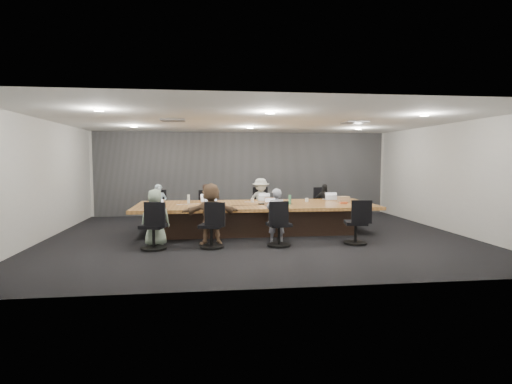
{
  "coord_description": "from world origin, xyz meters",
  "views": [
    {
      "loc": [
        -1.24,
        -9.56,
        1.86
      ],
      "look_at": [
        0.0,
        0.4,
        1.05
      ],
      "focal_mm": 28.0,
      "sensor_mm": 36.0,
      "label": 1
    }
  ],
  "objects": [
    {
      "name": "person_4",
      "position": [
        -2.34,
        -0.85,
        0.62
      ],
      "size": [
        0.66,
        0.48,
        1.24
      ],
      "primitive_type": "imported",
      "rotation": [
        0.0,
        0.0,
        3.28
      ],
      "color": "#8AA089",
      "rests_on": "ground"
    },
    {
      "name": "laptop_5",
      "position": [
        -1.15,
        -0.3,
        0.75
      ],
      "size": [
        0.3,
        0.21,
        0.02
      ],
      "primitive_type": "cube",
      "rotation": [
        0.0,
        0.0,
        0.01
      ],
      "color": "#B2B2B7",
      "rests_on": "conference_table"
    },
    {
      "name": "canvas_bag",
      "position": [
        2.37,
        0.61,
        0.82
      ],
      "size": [
        0.3,
        0.2,
        0.15
      ],
      "primitive_type": "cube",
      "rotation": [
        0.0,
        0.0,
        0.08
      ],
      "color": "tan",
      "rests_on": "conference_table"
    },
    {
      "name": "floor",
      "position": [
        0.0,
        0.0,
        0.0
      ],
      "size": [
        10.0,
        8.0,
        0.0
      ],
      "primitive_type": "cube",
      "color": "black",
      "rests_on": "ground"
    },
    {
      "name": "laptop_3",
      "position": [
        2.21,
        1.3,
        0.75
      ],
      "size": [
        0.37,
        0.27,
        0.02
      ],
      "primitive_type": "cube",
      "rotation": [
        0.0,
        0.0,
        3.23
      ],
      "color": "#B2B2B7",
      "rests_on": "conference_table"
    },
    {
      "name": "bottle_clear",
      "position": [
        -1.7,
        0.8,
        0.85
      ],
      "size": [
        0.09,
        0.09,
        0.23
      ],
      "primitive_type": "cylinder",
      "rotation": [
        0.0,
        0.0,
        -0.31
      ],
      "color": "silver",
      "rests_on": "conference_table"
    },
    {
      "name": "bottle_green_left",
      "position": [
        -2.65,
        0.69,
        0.86
      ],
      "size": [
        0.07,
        0.07,
        0.24
      ],
      "primitive_type": "cylinder",
      "rotation": [
        0.0,
        0.0,
        0.1
      ],
      "color": "#479566",
      "rests_on": "conference_table"
    },
    {
      "name": "wall_back",
      "position": [
        0.0,
        4.0,
        1.4
      ],
      "size": [
        10.0,
        0.0,
        2.8
      ],
      "primitive_type": "cube",
      "rotation": [
        1.57,
        0.0,
        0.0
      ],
      "color": "beige",
      "rests_on": "ground"
    },
    {
      "name": "laptop_6",
      "position": [
        0.3,
        -0.3,
        0.75
      ],
      "size": [
        0.31,
        0.22,
        0.02
      ],
      "primitive_type": "cube",
      "rotation": [
        0.0,
        0.0,
        -0.08
      ],
      "color": "#8C6647",
      "rests_on": "conference_table"
    },
    {
      "name": "mic_left",
      "position": [
        -1.1,
        0.15,
        0.75
      ],
      "size": [
        0.16,
        0.14,
        0.03
      ],
      "primitive_type": "cube",
      "rotation": [
        0.0,
        0.0,
        0.44
      ],
      "color": "black",
      "rests_on": "conference_table"
    },
    {
      "name": "curtain",
      "position": [
        0.0,
        3.92,
        1.4
      ],
      "size": [
        9.8,
        0.04,
        2.8
      ],
      "primitive_type": "cube",
      "color": "#515255",
      "rests_on": "ground"
    },
    {
      "name": "person_6",
      "position": [
        0.3,
        -0.85,
        0.61
      ],
      "size": [
        0.48,
        0.35,
        1.23
      ],
      "primitive_type": "imported",
      "rotation": [
        0.0,
        0.0,
        3.02
      ],
      "color": "#A6A9B8",
      "rests_on": "ground"
    },
    {
      "name": "laptop_0",
      "position": [
        -2.57,
        1.3,
        0.75
      ],
      "size": [
        0.31,
        0.24,
        0.02
      ],
      "primitive_type": "cube",
      "rotation": [
        0.0,
        0.0,
        3.32
      ],
      "color": "#B2B2B7",
      "rests_on": "conference_table"
    },
    {
      "name": "chair_3",
      "position": [
        2.21,
        2.2,
        0.41
      ],
      "size": [
        0.67,
        0.67,
        0.83
      ],
      "primitive_type": null,
      "rotation": [
        0.0,
        0.0,
        3.37
      ],
      "color": "black",
      "rests_on": "ground"
    },
    {
      "name": "cup_white_near",
      "position": [
        1.42,
        0.79,
        0.79
      ],
      "size": [
        0.11,
        0.11,
        0.1
      ],
      "primitive_type": "cylinder",
      "rotation": [
        0.0,
        0.0,
        0.41
      ],
      "color": "white",
      "rests_on": "conference_table"
    },
    {
      "name": "chair_7",
      "position": [
        2.02,
        -1.2,
        0.4
      ],
      "size": [
        0.63,
        0.63,
        0.8
      ],
      "primitive_type": null,
      "rotation": [
        0.0,
        0.0,
        -0.19
      ],
      "color": "black",
      "rests_on": "ground"
    },
    {
      "name": "chair_2",
      "position": [
        0.32,
        2.2,
        0.43
      ],
      "size": [
        0.72,
        0.72,
        0.87
      ],
      "primitive_type": null,
      "rotation": [
        0.0,
        0.0,
        3.42
      ],
      "color": "black",
      "rests_on": "ground"
    },
    {
      "name": "snack_packet",
      "position": [
        2.25,
        0.27,
        0.76
      ],
      "size": [
        0.2,
        0.14,
        0.04
      ],
      "primitive_type": "cube",
      "rotation": [
        0.0,
        0.0,
        -0.11
      ],
      "color": "#C54D24",
      "rests_on": "conference_table"
    },
    {
      "name": "person_1",
      "position": [
        -1.22,
        1.85,
        0.58
      ],
      "size": [
        0.66,
        0.57,
        1.17
      ],
      "primitive_type": "imported",
      "rotation": [
        0.0,
        0.0,
        6.53
      ],
      "color": "#4E362B",
      "rests_on": "ground"
    },
    {
      "name": "laptop_1",
      "position": [
        -1.22,
        1.3,
        0.75
      ],
      "size": [
        0.33,
        0.26,
        0.02
      ],
      "primitive_type": "cube",
      "rotation": [
        0.0,
        0.0,
        3.34
      ],
      "color": "#B2B2B7",
      "rests_on": "conference_table"
    },
    {
      "name": "chair_6",
      "position": [
        0.3,
        -1.2,
        0.39
      ],
      "size": [
        0.63,
        0.63,
        0.79
      ],
      "primitive_type": null,
      "rotation": [
        0.0,
        0.0,
        0.21
      ],
      "color": "black",
      "rests_on": "ground"
    },
    {
      "name": "mug_brown",
      "position": [
        -2.37,
        0.4,
        0.79
      ],
      "size": [
        0.11,
        0.11,
        0.1
      ],
      "primitive_type": "cylinder",
      "rotation": [
        0.0,
        0.0,
        -0.31
      ],
      "color": "brown",
      "rests_on": "conference_table"
    },
    {
      "name": "laptop_2",
      "position": [
        0.32,
        1.3,
        0.75
      ],
      "size": [
        0.31,
        0.22,
        0.02
      ],
      "primitive_type": "cube",
      "rotation": [
        0.0,
        0.0,
        3.14
      ],
      "color": "#B2B2B7",
      "rests_on": "conference_table"
    },
    {
      "name": "person_3",
      "position": [
        2.21,
        1.85,
        0.58
      ],
      "size": [
        0.68,
        0.3,
        1.15
      ],
      "primitive_type": "imported",
      "rotation": [
        0.0,
        0.0,
        6.25
      ],
      "color": "black",
      "rests_on": "ground"
    },
    {
      "name": "chair_1",
      "position": [
        -1.22,
        2.2,
        0.36
      ],
      "size": [
        0.62,
        0.62,
        0.73
      ],
      "primitive_type": null,
      "rotation": [
        0.0,
        0.0,
        2.83
      ],
      "color": "black",
      "rests_on": "ground"
    },
    {
      "name": "wall_left",
      "position": [
        -5.0,
        0.0,
        1.4
      ],
      "size": [
        0.0,
        8.0,
        2.8
      ],
      "primitive_type": "cube",
      "rotation": [
        1.57,
        0.0,
        1.57
      ],
      "color": "beige",
      "rests_on": "ground"
    },
    {
      "name": "mic_right",
      "position": [
        0.14,
        0.34,
        0.75
      ],
      "size": [
        0.18,
        0.15,
        0.03
      ],
      "primitive_type": "cube",
      "rotation": [
        0.0,
        0.0,
        0.42
      ],
      "color": "black",
      "rests_on": "conference_table"
    },
    {
      "name": "stapler",
      "position": [
        0.44,
        0.07,
        0.77
      ],
      "size": [
        0.18,
        0.06,
        0.07
      ],
      "primitive_type": "cube",
      "rotation": [
        0.0,
        0.0,
        0.12
      ],
      "color": "black",
      "rests_on": "conference_table"
    },
    {
      "name": "person_0",
      "position": [
        -2.57,
        1.85,
        0.59
      ],
      "size": [
        0.48,
        0.37,
        1.18
      ],
      "primitive_type": "imported",
      "rotation": [
        0.0,
        0.0,
        6.5
      ],
      "color": "#9BB5C7",
      "rests_on": "ground"
    },
    {
      "name": "chair_5",
      "position": [
        -1.15,
        -1.2,
        0.4
      ],
      "size": [
        0.68,
        0.68,
        0.79
      ],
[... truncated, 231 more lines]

